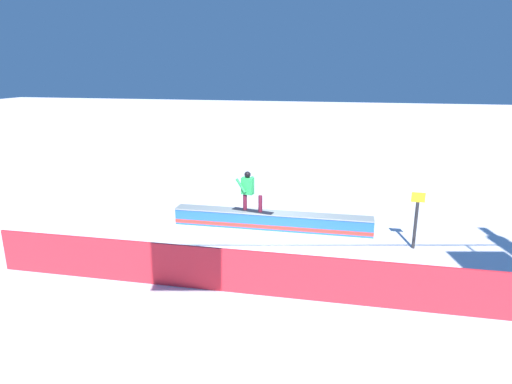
# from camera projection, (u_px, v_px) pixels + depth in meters

# --- Properties ---
(ground_plane) EXTENTS (120.00, 120.00, 0.00)m
(ground_plane) POSITION_uv_depth(u_px,v_px,m) (271.00, 228.00, 15.17)
(ground_plane) COLOR white
(grind_box) EXTENTS (6.90, 0.66, 0.60)m
(grind_box) POSITION_uv_depth(u_px,v_px,m) (272.00, 221.00, 15.10)
(grind_box) COLOR blue
(grind_box) RESTS_ON ground_plane
(snowboarder) EXTENTS (1.52, 0.58, 1.40)m
(snowboarder) POSITION_uv_depth(u_px,v_px,m) (249.00, 190.00, 14.99)
(snowboarder) COLOR black
(snowboarder) RESTS_ON grind_box
(safety_fence) EXTENTS (13.27, 0.21, 1.15)m
(safety_fence) POSITION_uv_depth(u_px,v_px,m) (238.00, 271.00, 10.69)
(safety_fence) COLOR red
(safety_fence) RESTS_ON ground_plane
(trail_marker) EXTENTS (0.40, 0.10, 1.80)m
(trail_marker) POSITION_uv_depth(u_px,v_px,m) (416.00, 219.00, 13.26)
(trail_marker) COLOR #262628
(trail_marker) RESTS_ON ground_plane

